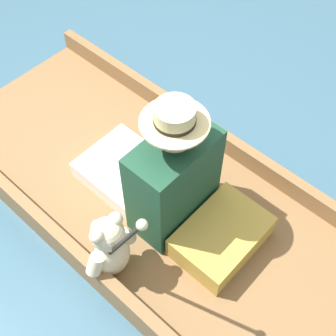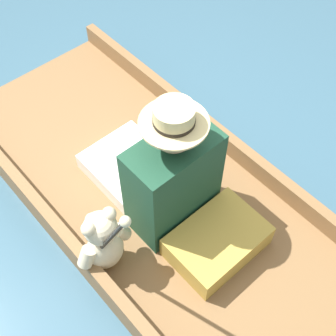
% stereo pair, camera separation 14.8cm
% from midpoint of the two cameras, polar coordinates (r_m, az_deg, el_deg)
% --- Properties ---
extents(ground_plane, '(16.00, 16.00, 0.00)m').
position_cam_midpoint_polar(ground_plane, '(2.82, -4.28, -3.97)').
color(ground_plane, '#385B70').
extents(punt_boat, '(1.17, 2.63, 0.24)m').
position_cam_midpoint_polar(punt_boat, '(2.76, -4.37, -3.19)').
color(punt_boat, brown).
rests_on(punt_boat, ground_plane).
extents(seat_cushion, '(0.49, 0.35, 0.15)m').
position_cam_midpoint_polar(seat_cushion, '(2.48, 4.83, -8.39)').
color(seat_cushion, '#B7933D').
rests_on(seat_cushion, punt_boat).
extents(seated_person, '(0.47, 0.78, 0.85)m').
position_cam_midpoint_polar(seated_person, '(2.42, -2.48, -0.85)').
color(seated_person, white).
rests_on(seated_person, punt_boat).
extents(teddy_bear, '(0.32, 0.19, 0.45)m').
position_cam_midpoint_polar(teddy_bear, '(2.32, -8.91, -9.67)').
color(teddy_bear, beige).
rests_on(teddy_bear, punt_boat).
extents(wine_glass, '(0.08, 0.08, 0.19)m').
position_cam_midpoint_polar(wine_glass, '(2.88, -1.42, 5.28)').
color(wine_glass, silver).
rests_on(wine_glass, punt_boat).
extents(walking_cane, '(0.04, 0.39, 0.84)m').
position_cam_midpoint_polar(walking_cane, '(2.01, -7.86, -9.17)').
color(walking_cane, black).
rests_on(walking_cane, punt_boat).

